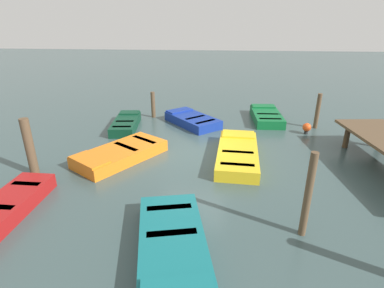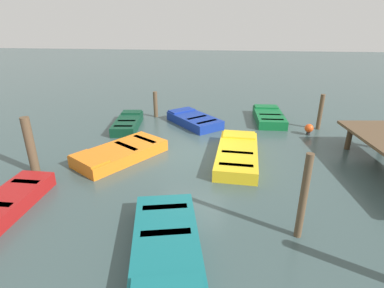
% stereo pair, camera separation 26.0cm
% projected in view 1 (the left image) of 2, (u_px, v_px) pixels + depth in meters
% --- Properties ---
extents(ground_plane, '(80.00, 80.00, 0.00)m').
position_uv_depth(ground_plane, '(192.00, 153.00, 11.20)').
color(ground_plane, '#384C4C').
extents(rowboat_dark_green, '(2.76, 1.30, 0.46)m').
position_uv_depth(rowboat_dark_green, '(126.00, 123.00, 13.67)').
color(rowboat_dark_green, '#0C3823').
rests_on(rowboat_dark_green, ground_plane).
extents(rowboat_teal, '(3.66, 2.08, 0.46)m').
position_uv_depth(rowboat_teal, '(173.00, 249.00, 6.20)').
color(rowboat_teal, '#14666B').
rests_on(rowboat_teal, ground_plane).
extents(rowboat_yellow, '(3.60, 1.57, 0.46)m').
position_uv_depth(rowboat_yellow, '(238.00, 153.00, 10.64)').
color(rowboat_yellow, gold).
rests_on(rowboat_yellow, ground_plane).
extents(rowboat_green, '(2.82, 1.35, 0.46)m').
position_uv_depth(rowboat_green, '(266.00, 116.00, 14.71)').
color(rowboat_green, '#0F602D').
rests_on(rowboat_green, ground_plane).
extents(rowboat_orange, '(3.47, 3.02, 0.46)m').
position_uv_depth(rowboat_orange, '(120.00, 154.00, 10.61)').
color(rowboat_orange, orange).
rests_on(rowboat_orange, ground_plane).
extents(rowboat_blue, '(2.97, 2.84, 0.46)m').
position_uv_depth(rowboat_blue, '(192.00, 120.00, 14.16)').
color(rowboat_blue, navy).
rests_on(rowboat_blue, ground_plane).
extents(mooring_piling_mid_left, '(0.20, 0.20, 1.28)m').
position_uv_depth(mooring_piling_mid_left, '(153.00, 105.00, 15.04)').
color(mooring_piling_mid_left, brown).
rests_on(mooring_piling_mid_left, ground_plane).
extents(mooring_piling_center, '(0.17, 0.17, 2.05)m').
position_uv_depth(mooring_piling_center, '(308.00, 196.00, 6.58)').
color(mooring_piling_center, brown).
rests_on(mooring_piling_center, ground_plane).
extents(mooring_piling_far_left, '(0.27, 0.27, 1.84)m').
position_uv_depth(mooring_piling_far_left, '(29.00, 147.00, 9.34)').
color(mooring_piling_far_left, brown).
rests_on(mooring_piling_far_left, ground_plane).
extents(mooring_piling_near_right, '(0.19, 0.19, 1.58)m').
position_uv_depth(mooring_piling_near_right, '(318.00, 111.00, 13.46)').
color(mooring_piling_near_right, brown).
rests_on(mooring_piling_near_right, ground_plane).
extents(marker_buoy, '(0.36, 0.36, 0.48)m').
position_uv_depth(marker_buoy, '(307.00, 128.00, 12.94)').
color(marker_buoy, '#262626').
rests_on(marker_buoy, ground_plane).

